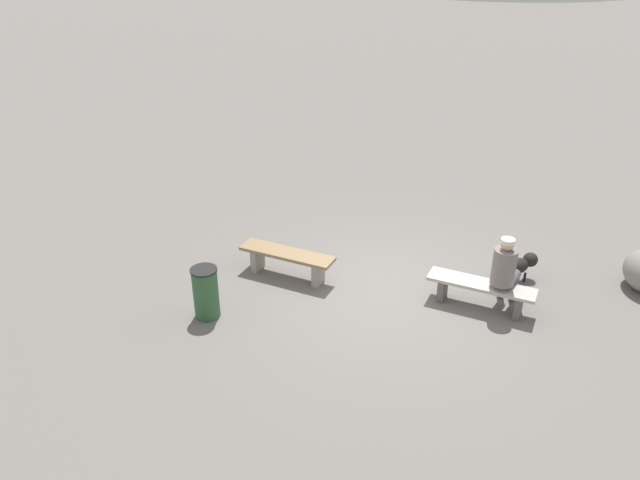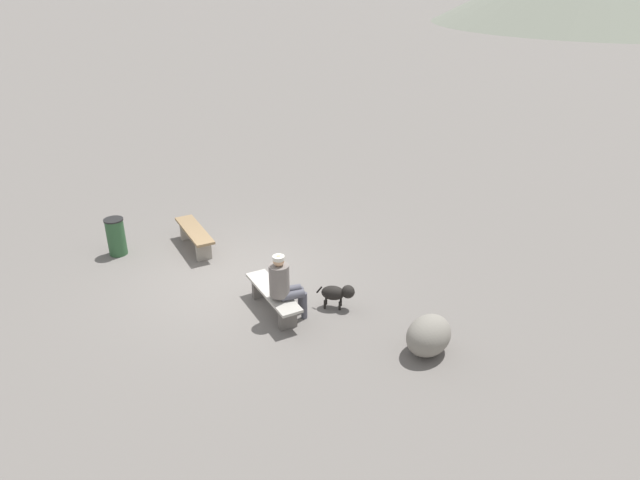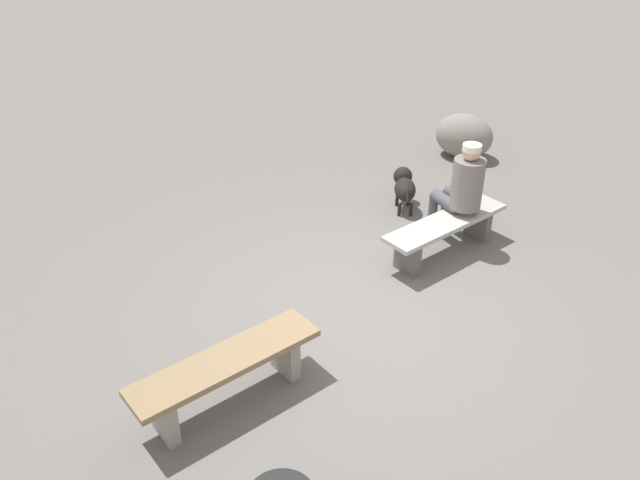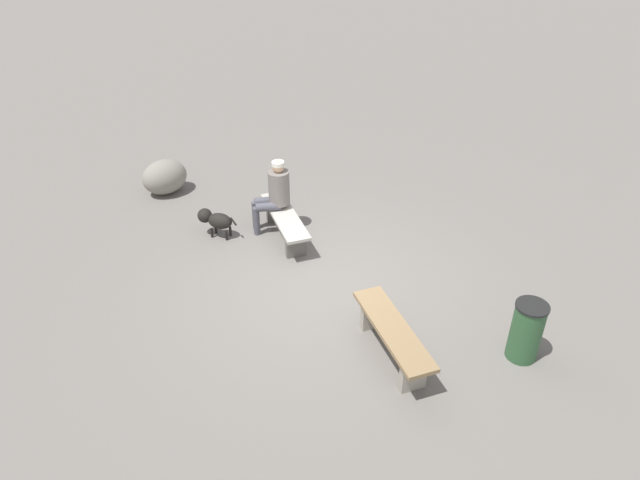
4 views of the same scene
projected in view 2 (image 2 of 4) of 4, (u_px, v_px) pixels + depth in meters
The scene contains 7 objects.
ground at pixel (235, 280), 11.83m from camera, with size 210.00×210.00×0.06m, color slate.
bench_left at pixel (195, 234), 12.88m from camera, with size 1.71×0.65×0.48m.
bench_right at pixel (273, 296), 10.57m from camera, with size 1.71×0.65×0.44m.
seated_person at pixel (284, 283), 10.18m from camera, with size 0.47×0.67×1.30m.
dog at pixel (338, 293), 10.69m from camera, with size 0.58×0.56×0.49m.
trash_bin at pixel (116, 237), 12.62m from camera, with size 0.41×0.41×0.84m.
boulder at pixel (429, 335), 9.45m from camera, with size 0.66×0.88×0.67m, color gray.
Camera 2 is at (9.25, -4.84, 5.86)m, focal length 32.55 mm.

